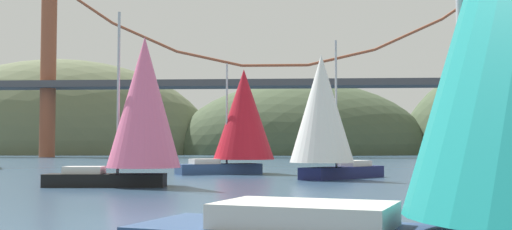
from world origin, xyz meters
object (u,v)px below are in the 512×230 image
sailboat_white_mainsail (324,114)px  channel_buoy (504,181)px  sailboat_pink_spinnaker (141,107)px  sailboat_crimson_sail (242,118)px

sailboat_white_mainsail → channel_buoy: size_ratio=3.23×
sailboat_pink_spinnaker → sailboat_white_mainsail: size_ratio=1.02×
sailboat_pink_spinnaker → sailboat_white_mainsail: sailboat_pink_spinnaker is taller
sailboat_crimson_sail → sailboat_white_mainsail: sailboat_white_mainsail is taller
sailboat_pink_spinnaker → channel_buoy: (17.15, -0.92, -3.53)m
sailboat_white_mainsail → sailboat_crimson_sail: bearing=126.0°
channel_buoy → sailboat_white_mainsail: bearing=134.3°
sailboat_crimson_sail → channel_buoy: (13.35, -15.60, -3.68)m
sailboat_crimson_sail → sailboat_pink_spinnaker: (-3.80, -14.68, -0.15)m
sailboat_pink_spinnaker → channel_buoy: 17.53m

